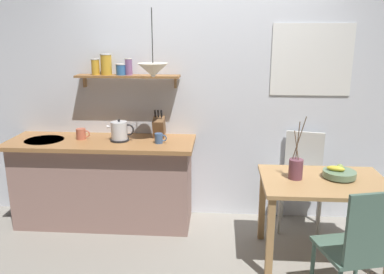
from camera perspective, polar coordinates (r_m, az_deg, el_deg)
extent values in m
plane|color=gray|center=(3.87, 1.25, -14.72)|extent=(14.00, 14.00, 0.00)
cube|color=silver|center=(4.05, 4.68, 6.87)|extent=(6.80, 0.10, 2.70)
cube|color=white|center=(4.05, 16.89, 10.57)|extent=(0.77, 0.01, 0.69)
cube|color=silver|center=(4.06, 16.88, 10.58)|extent=(0.71, 0.01, 0.63)
cube|color=gray|center=(4.14, -12.54, -6.58)|extent=(1.74, 0.52, 0.84)
cube|color=#9E6B3D|center=(3.98, -12.98, -0.75)|extent=(1.83, 0.63, 0.04)
cylinder|color=#B7BABF|center=(4.16, -20.50, -0.45)|extent=(0.38, 0.38, 0.01)
cube|color=brown|center=(3.98, -9.24, 8.64)|extent=(1.03, 0.18, 0.02)
cube|color=#99754C|center=(4.19, -15.19, 7.79)|extent=(0.02, 0.06, 0.12)
cube|color=#99754C|center=(3.98, -2.38, 7.95)|extent=(0.02, 0.06, 0.12)
cylinder|color=gold|center=(4.05, -13.74, 9.73)|extent=(0.08, 0.08, 0.15)
cylinder|color=silver|center=(4.05, -13.81, 10.83)|extent=(0.08, 0.08, 0.01)
cylinder|color=gold|center=(4.02, -12.25, 10.11)|extent=(0.11, 0.11, 0.19)
cylinder|color=silver|center=(4.01, -12.33, 11.56)|extent=(0.11, 0.11, 0.01)
cylinder|color=#3366A3|center=(4.02, -12.21, 10.02)|extent=(0.09, 0.09, 0.18)
cylinder|color=silver|center=(4.01, -12.28, 11.37)|extent=(0.09, 0.09, 0.01)
cylinder|color=#3366A3|center=(3.98, -10.17, 9.50)|extent=(0.10, 0.10, 0.10)
cylinder|color=silver|center=(3.98, -10.21, 10.28)|extent=(0.10, 0.10, 0.01)
cylinder|color=#7F5689|center=(3.96, -9.11, 9.90)|extent=(0.07, 0.07, 0.15)
cylinder|color=silver|center=(3.96, -9.16, 11.08)|extent=(0.07, 0.07, 0.01)
cube|color=tan|center=(3.48, 18.55, -6.16)|extent=(1.03, 0.73, 0.03)
cube|color=tan|center=(3.26, 11.17, -14.16)|extent=(0.06, 0.06, 0.70)
cube|color=tan|center=(3.82, 10.06, -9.55)|extent=(0.06, 0.06, 0.70)
cube|color=tan|center=(4.03, 23.53, -9.31)|extent=(0.06, 0.06, 0.70)
cube|color=#4C6B5B|center=(3.11, 21.97, -14.84)|extent=(0.52, 0.52, 0.03)
cube|color=#4C6B5B|center=(2.84, 24.63, -12.00)|extent=(0.37, 0.12, 0.50)
cylinder|color=#4C6B5B|center=(3.44, 22.66, -16.14)|extent=(0.03, 0.03, 0.42)
cylinder|color=#4C6B5B|center=(3.27, 16.97, -17.31)|extent=(0.03, 0.03, 0.42)
cube|color=silver|center=(4.06, 15.46, -7.00)|extent=(0.50, 0.48, 0.03)
cube|color=silver|center=(4.14, 15.82, -2.66)|extent=(0.37, 0.11, 0.50)
cylinder|color=silver|center=(4.00, 12.50, -10.66)|extent=(0.03, 0.03, 0.42)
cylinder|color=silver|center=(3.99, 17.76, -11.09)|extent=(0.03, 0.03, 0.42)
cylinder|color=silver|center=(4.30, 12.92, -8.77)|extent=(0.03, 0.03, 0.42)
cylinder|color=silver|center=(4.30, 17.78, -9.16)|extent=(0.03, 0.03, 0.42)
cylinder|color=slate|center=(3.55, 20.41, -5.48)|extent=(0.12, 0.12, 0.01)
cylinder|color=slate|center=(3.54, 20.46, -4.99)|extent=(0.27, 0.27, 0.05)
ellipsoid|color=yellow|center=(3.52, 20.00, -4.29)|extent=(0.16, 0.11, 0.04)
sphere|color=#8EA84C|center=(3.54, 20.53, -4.17)|extent=(0.06, 0.06, 0.06)
cylinder|color=brown|center=(3.41, 14.72, -4.48)|extent=(0.12, 0.12, 0.17)
cylinder|color=brown|center=(3.34, 14.82, -1.16)|extent=(0.05, 0.02, 0.24)
cylinder|color=brown|center=(3.34, 15.01, -0.49)|extent=(0.01, 0.04, 0.32)
cylinder|color=brown|center=(3.33, 15.23, -0.12)|extent=(0.09, 0.04, 0.36)
cylinder|color=black|center=(3.92, -10.36, -0.41)|extent=(0.18, 0.18, 0.02)
cylinder|color=silver|center=(3.90, -10.43, 0.94)|extent=(0.16, 0.16, 0.17)
sphere|color=black|center=(3.87, -10.50, 2.35)|extent=(0.02, 0.02, 0.02)
cone|color=silver|center=(3.91, -11.83, 1.45)|extent=(0.04, 0.04, 0.04)
torus|color=black|center=(3.87, -9.16, 1.04)|extent=(0.11, 0.02, 0.11)
cube|color=brown|center=(3.97, -4.76, 1.44)|extent=(0.11, 0.19, 0.22)
cylinder|color=black|center=(3.91, -5.34, 3.37)|extent=(0.02, 0.04, 0.08)
cylinder|color=black|center=(3.90, -4.89, 3.36)|extent=(0.02, 0.04, 0.08)
cylinder|color=black|center=(3.90, -4.44, 3.36)|extent=(0.02, 0.04, 0.08)
cylinder|color=#C6664C|center=(4.06, -15.70, 0.43)|extent=(0.09, 0.09, 0.11)
torus|color=#C6664C|center=(4.04, -14.97, 0.45)|extent=(0.07, 0.01, 0.07)
cylinder|color=#3D5B89|center=(3.78, -4.82, -0.18)|extent=(0.08, 0.08, 0.10)
torus|color=#3D5B89|center=(3.77, -4.13, -0.16)|extent=(0.07, 0.01, 0.07)
cylinder|color=black|center=(3.59, -5.77, 14.30)|extent=(0.01, 0.01, 0.47)
cone|color=beige|center=(3.61, -5.64, 9.56)|extent=(0.27, 0.27, 0.12)
sphere|color=white|center=(3.61, -5.62, 8.92)|extent=(0.04, 0.04, 0.04)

